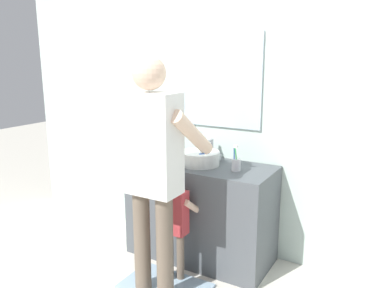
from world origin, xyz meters
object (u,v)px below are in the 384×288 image
at_px(child_toddler, 175,218).
at_px(adult_parent, 153,158).
at_px(toothbrush_cup, 236,164).
at_px(soap_bottle, 170,149).

distance_m(child_toddler, adult_parent, 0.57).
height_order(toothbrush_cup, soap_bottle, toothbrush_cup).
xyz_separation_m(soap_bottle, adult_parent, (0.33, -0.71, 0.12)).
relative_size(toothbrush_cup, soap_bottle, 1.25).
xyz_separation_m(toothbrush_cup, adult_parent, (-0.35, -0.60, 0.14)).
distance_m(toothbrush_cup, adult_parent, 0.71).
bearing_deg(child_toddler, soap_bottle, 126.85).
xyz_separation_m(toothbrush_cup, child_toddler, (-0.32, -0.37, -0.38)).
bearing_deg(toothbrush_cup, child_toddler, -131.45).
height_order(soap_bottle, child_toddler, soap_bottle).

